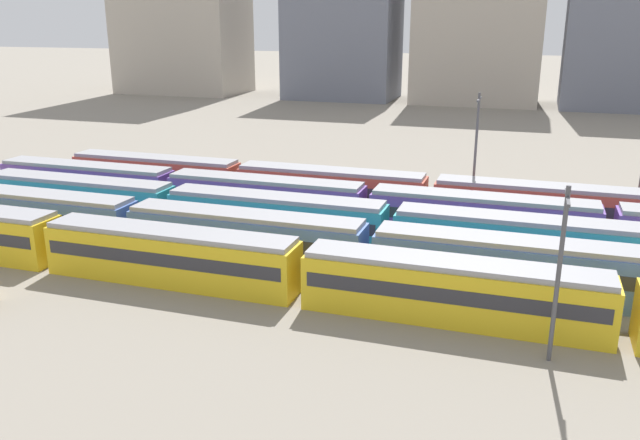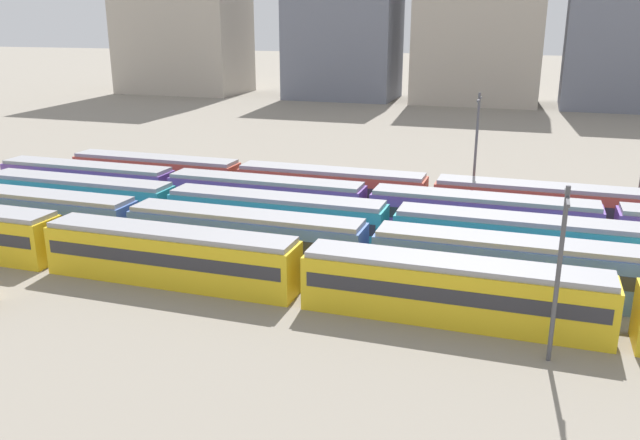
% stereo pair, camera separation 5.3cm
% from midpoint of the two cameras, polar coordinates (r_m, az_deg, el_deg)
% --- Properties ---
extents(ground_plane, '(600.00, 600.00, 0.00)m').
position_cam_midpoint_polar(ground_plane, '(61.32, -18.95, -0.01)').
color(ground_plane, gray).
extents(train_track_0, '(112.50, 3.06, 3.75)m').
position_cam_midpoint_polar(train_track_0, '(39.57, 25.33, -7.28)').
color(train_track_0, yellow).
rests_on(train_track_0, ground_plane).
extents(train_track_1, '(55.80, 3.06, 3.75)m').
position_cam_midpoint_polar(train_track_1, '(48.04, -6.62, -1.45)').
color(train_track_1, '#4C70BC').
rests_on(train_track_1, ground_plane).
extents(train_track_2, '(55.80, 3.06, 3.75)m').
position_cam_midpoint_polar(train_track_2, '(52.45, -3.94, 0.24)').
color(train_track_2, teal).
rests_on(train_track_2, ground_plane).
extents(train_track_3, '(74.70, 3.06, 3.75)m').
position_cam_midpoint_polar(train_track_3, '(55.31, 4.20, 1.14)').
color(train_track_3, '#6B429E').
rests_on(train_track_3, ground_plane).
extents(train_track_4, '(55.80, 3.06, 3.75)m').
position_cam_midpoint_polar(train_track_4, '(61.43, 0.90, 2.82)').
color(train_track_4, '#BC4C38').
rests_on(train_track_4, ground_plane).
extents(catenary_pole_2, '(0.24, 3.20, 9.49)m').
position_cam_midpoint_polar(catenary_pole_2, '(34.90, 20.23, -3.85)').
color(catenary_pole_2, '#4C4C51').
rests_on(catenary_pole_2, ground_plane).
extents(catenary_pole_3, '(0.24, 3.20, 10.97)m').
position_cam_midpoint_polar(catenary_pole_3, '(61.00, 13.49, 6.23)').
color(catenary_pole_3, '#4C4C51').
rests_on(catenary_pole_3, ground_plane).
extents(distant_building_1, '(23.83, 16.58, 34.18)m').
position_cam_midpoint_polar(distant_building_1, '(149.03, 2.02, 17.19)').
color(distant_building_1, slate).
rests_on(distant_building_1, ground_plane).
extents(distant_building_2, '(25.78, 16.00, 34.64)m').
position_cam_midpoint_polar(distant_building_2, '(143.62, 13.83, 16.82)').
color(distant_building_2, '#B2A899').
rests_on(distant_building_2, ground_plane).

